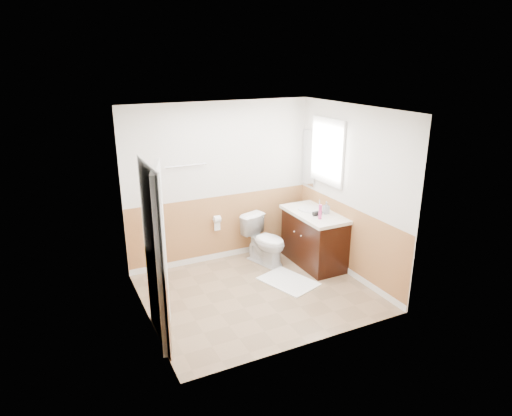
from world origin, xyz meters
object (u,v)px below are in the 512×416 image
bath_mat (288,281)px  lotion_bottle (320,212)px  vanity_cabinet (314,240)px  soap_dispenser (326,208)px  toilet (265,240)px

bath_mat → lotion_bottle: bearing=10.7°
bath_mat → vanity_cabinet: bearing=29.7°
bath_mat → soap_dispenser: 1.25m
lotion_bottle → soap_dispenser: size_ratio=1.18×
vanity_cabinet → lotion_bottle: (-0.10, -0.27, 0.56)m
vanity_cabinet → lotion_bottle: bearing=-110.0°
toilet → lotion_bottle: bearing=-66.2°
toilet → vanity_cabinet: size_ratio=0.69×
bath_mat → soap_dispenser: (0.79, 0.27, 0.93)m
bath_mat → soap_dispenser: soap_dispenser is taller
bath_mat → vanity_cabinet: 0.87m
lotion_bottle → toilet: bearing=132.2°
bath_mat → soap_dispenser: bearing=18.8°
bath_mat → lotion_bottle: 1.12m
lotion_bottle → bath_mat: bearing=-169.3°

